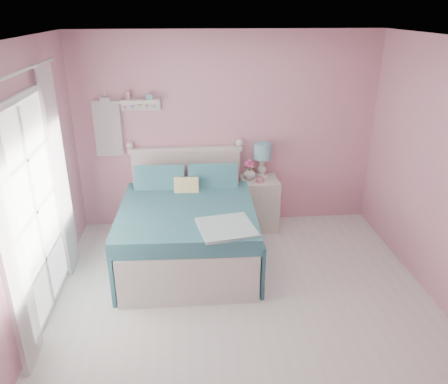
{
  "coord_description": "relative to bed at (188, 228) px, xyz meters",
  "views": [
    {
      "loc": [
        -0.52,
        -3.4,
        2.85
      ],
      "look_at": [
        -0.13,
        1.2,
        0.88
      ],
      "focal_mm": 35.0,
      "sensor_mm": 36.0,
      "label": 1
    }
  ],
  "objects": [
    {
      "name": "floor",
      "position": [
        0.56,
        -1.27,
        -0.39
      ],
      "size": [
        4.5,
        4.5,
        0.0
      ],
      "primitive_type": "plane",
      "color": "silver",
      "rests_on": "ground"
    },
    {
      "name": "room_shell",
      "position": [
        0.56,
        -1.27,
        1.19
      ],
      "size": [
        4.5,
        4.5,
        4.5
      ],
      "color": "pink",
      "rests_on": "floor"
    },
    {
      "name": "bed",
      "position": [
        0.0,
        0.0,
        0.0
      ],
      "size": [
        1.58,
        1.96,
        1.12
      ],
      "rotation": [
        0.0,
        0.0,
        -0.03
      ],
      "color": "silver",
      "rests_on": "floor"
    },
    {
      "name": "nightstand",
      "position": [
        0.98,
        0.71,
        -0.03
      ],
      "size": [
        0.5,
        0.49,
        0.72
      ],
      "color": "beige",
      "rests_on": "floor"
    },
    {
      "name": "table_lamp",
      "position": [
        1.02,
        0.82,
        0.65
      ],
      "size": [
        0.23,
        0.23,
        0.46
      ],
      "color": "white",
      "rests_on": "nightstand"
    },
    {
      "name": "vase",
      "position": [
        0.84,
        0.73,
        0.41
      ],
      "size": [
        0.18,
        0.18,
        0.17
      ],
      "primitive_type": "imported",
      "rotation": [
        0.0,
        0.0,
        0.08
      ],
      "color": "silver",
      "rests_on": "nightstand"
    },
    {
      "name": "teacup",
      "position": [
        0.97,
        0.61,
        0.36
      ],
      "size": [
        0.12,
        0.12,
        0.07
      ],
      "primitive_type": "imported",
      "rotation": [
        0.0,
        0.0,
        0.3
      ],
      "color": "#C7858D",
      "rests_on": "nightstand"
    },
    {
      "name": "roses",
      "position": [
        0.84,
        0.72,
        0.53
      ],
      "size": [
        0.14,
        0.11,
        0.12
      ],
      "color": "#E24D8C",
      "rests_on": "vase"
    },
    {
      "name": "wall_shelf",
      "position": [
        -0.55,
        0.92,
        1.34
      ],
      "size": [
        0.5,
        0.15,
        0.25
      ],
      "color": "silver",
      "rests_on": "room_shell"
    },
    {
      "name": "hanging_dress",
      "position": [
        -0.99,
        0.91,
        1.01
      ],
      "size": [
        0.34,
        0.03,
        0.72
      ],
      "primitive_type": "cube",
      "color": "white",
      "rests_on": "room_shell"
    },
    {
      "name": "french_door",
      "position": [
        -1.41,
        -0.87,
        0.68
      ],
      "size": [
        0.04,
        1.32,
        2.16
      ],
      "color": "silver",
      "rests_on": "floor"
    },
    {
      "name": "curtain_near",
      "position": [
        -1.36,
        -1.62,
        0.79
      ],
      "size": [
        0.04,
        0.4,
        2.32
      ],
      "primitive_type": "cube",
      "color": "white",
      "rests_on": "floor"
    },
    {
      "name": "curtain_far",
      "position": [
        -1.36,
        -0.13,
        0.79
      ],
      "size": [
        0.04,
        0.4,
        2.32
      ],
      "primitive_type": "cube",
      "color": "white",
      "rests_on": "floor"
    }
  ]
}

